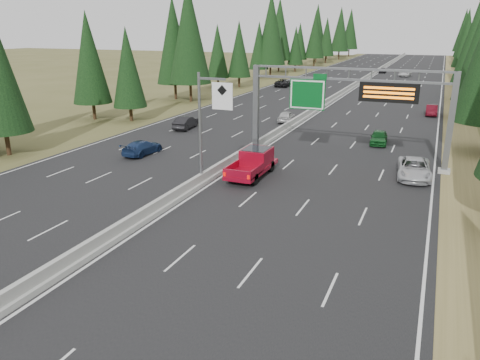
{
  "coord_description": "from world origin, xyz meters",
  "views": [
    {
      "loc": [
        15.08,
        -3.53,
        10.95
      ],
      "look_at": [
        5.14,
        20.0,
        2.59
      ],
      "focal_mm": 35.0,
      "sensor_mm": 36.0,
      "label": 1
    }
  ],
  "objects": [
    {
      "name": "road",
      "position": [
        0.0,
        80.0,
        0.04
      ],
      "size": [
        32.0,
        260.0,
        0.08
      ],
      "primitive_type": "cube",
      "color": "black",
      "rests_on": "ground"
    },
    {
      "name": "shoulder_right",
      "position": [
        17.8,
        80.0,
        0.03
      ],
      "size": [
        3.6,
        260.0,
        0.06
      ],
      "primitive_type": "cube",
      "color": "olive",
      "rests_on": "ground"
    },
    {
      "name": "shoulder_left",
      "position": [
        -17.8,
        80.0,
        0.03
      ],
      "size": [
        3.6,
        260.0,
        0.06
      ],
      "primitive_type": "cube",
      "color": "#4F4E25",
      "rests_on": "ground"
    },
    {
      "name": "median_barrier",
      "position": [
        0.0,
        80.0,
        0.41
      ],
      "size": [
        0.7,
        260.0,
        0.85
      ],
      "color": "#999993",
      "rests_on": "road"
    },
    {
      "name": "sign_gantry",
      "position": [
        8.92,
        34.88,
        5.27
      ],
      "size": [
        16.75,
        0.98,
        7.8
      ],
      "color": "slate",
      "rests_on": "road"
    },
    {
      "name": "hov_sign_pole",
      "position": [
        0.58,
        24.97,
        4.72
      ],
      "size": [
        2.8,
        0.5,
        8.0
      ],
      "color": "slate",
      "rests_on": "road"
    },
    {
      "name": "tree_row_left",
      "position": [
        -21.72,
        73.23,
        9.29
      ],
      "size": [
        11.72,
        240.5,
        18.76
      ],
      "color": "black",
      "rests_on": "ground"
    },
    {
      "name": "silver_minivan",
      "position": [
        14.05,
        32.76,
        0.8
      ],
      "size": [
        2.86,
        5.38,
        1.44
      ],
      "primitive_type": "imported",
      "rotation": [
        0.0,
        0.0,
        0.09
      ],
      "color": "silver",
      "rests_on": "road"
    },
    {
      "name": "red_pickup",
      "position": [
        2.64,
        28.78,
        1.17
      ],
      "size": [
        2.16,
        6.06,
        1.98
      ],
      "color": "black",
      "rests_on": "road"
    },
    {
      "name": "car_ahead_green",
      "position": [
        10.22,
        42.86,
        0.74
      ],
      "size": [
        1.84,
        4.0,
        1.33
      ],
      "primitive_type": "imported",
      "rotation": [
        0.0,
        0.0,
        0.07
      ],
      "color": "#166425",
      "rests_on": "road"
    },
    {
      "name": "car_ahead_dkred",
      "position": [
        14.5,
        61.73,
        0.73
      ],
      "size": [
        1.49,
        4.0,
        1.31
      ],
      "primitive_type": "imported",
      "rotation": [
        0.0,
        0.0,
        0.03
      ],
      "color": "#550C17",
      "rests_on": "road"
    },
    {
      "name": "car_ahead_dkgrey",
      "position": [
        7.34,
        82.62,
        0.72
      ],
      "size": [
        1.97,
        4.47,
        1.28
      ],
      "primitive_type": "imported",
      "rotation": [
        0.0,
        0.0,
        -0.04
      ],
      "color": "black",
      "rests_on": "road"
    },
    {
      "name": "car_ahead_white",
      "position": [
        7.34,
        113.33,
        0.78
      ],
      "size": [
        2.74,
        5.24,
        1.41
      ],
      "primitive_type": "imported",
      "rotation": [
        0.0,
        0.0,
        -0.08
      ],
      "color": "silver",
      "rests_on": "road"
    },
    {
      "name": "car_ahead_far",
      "position": [
        1.5,
        120.62,
        0.74
      ],
      "size": [
        1.59,
        3.87,
        1.31
      ],
      "primitive_type": "imported",
      "rotation": [
        0.0,
        0.0,
        -0.01
      ],
      "color": "black",
      "rests_on": "road"
    },
    {
      "name": "car_onc_near",
      "position": [
        -10.71,
        41.9,
        0.78
      ],
      "size": [
        1.91,
        4.41,
        1.41
      ],
      "primitive_type": "imported",
      "rotation": [
        0.0,
        0.0,
        3.24
      ],
      "color": "black",
      "rests_on": "road"
    },
    {
      "name": "car_onc_blue",
      "position": [
        -8.82,
        30.53,
        0.72
      ],
      "size": [
        2.01,
        4.48,
        1.28
      ],
      "primitive_type": "imported",
      "rotation": [
        0.0,
        0.0,
        3.09
      ],
      "color": "navy",
      "rests_on": "road"
    },
    {
      "name": "car_onc_white",
      "position": [
        -1.5,
        50.11,
        0.75
      ],
      "size": [
        1.93,
        4.07,
        1.34
      ],
      "primitive_type": "imported",
      "rotation": [
        0.0,
        0.0,
        3.23
      ],
      "color": "#BABABA",
      "rests_on": "road"
    },
    {
      "name": "car_onc_far",
      "position": [
        -12.72,
        83.93,
        0.81
      ],
      "size": [
        2.62,
        5.37,
        1.47
      ],
      "primitive_type": "imported",
      "rotation": [
        0.0,
        0.0,
        3.18
      ],
      "color": "black",
      "rests_on": "road"
    }
  ]
}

